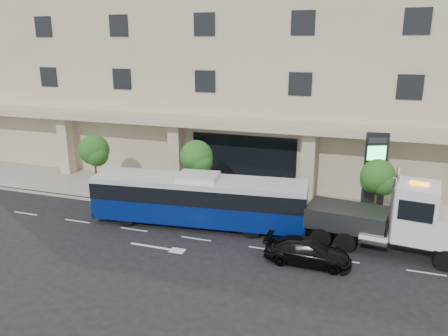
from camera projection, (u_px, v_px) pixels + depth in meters
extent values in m
plane|color=black|center=(206.00, 229.00, 26.12)|extent=(120.00, 120.00, 0.00)
cube|color=gray|center=(231.00, 200.00, 30.66)|extent=(120.00, 6.00, 0.15)
cube|color=gray|center=(217.00, 215.00, 27.93)|extent=(120.00, 0.30, 0.15)
cube|color=tan|center=(269.00, 52.00, 37.51)|extent=(60.00, 15.00, 20.00)
cube|color=tan|center=(239.00, 124.00, 30.90)|extent=(60.00, 2.80, 0.50)
cube|color=black|center=(243.00, 161.00, 32.80)|extent=(8.00, 0.12, 4.00)
cube|color=tan|center=(66.00, 145.00, 36.23)|extent=(0.90, 0.90, 4.90)
cube|color=tan|center=(176.00, 154.00, 33.15)|extent=(0.90, 0.90, 4.90)
cube|color=tan|center=(308.00, 165.00, 30.07)|extent=(0.90, 0.90, 4.90)
cylinder|color=#422B19|center=(96.00, 173.00, 32.06)|extent=(0.14, 0.14, 2.80)
sphere|color=#164D1A|center=(94.00, 150.00, 31.59)|extent=(2.20, 2.20, 2.20)
sphere|color=#164D1A|center=(97.00, 155.00, 31.39)|extent=(1.65, 1.65, 1.65)
sphere|color=#164D1A|center=(93.00, 154.00, 31.97)|extent=(1.54, 1.54, 1.54)
cylinder|color=#422B19|center=(197.00, 182.00, 29.58)|extent=(0.14, 0.14, 2.94)
sphere|color=#164D1A|center=(196.00, 156.00, 29.08)|extent=(2.20, 2.20, 2.20)
sphere|color=#164D1A|center=(200.00, 162.00, 28.88)|extent=(1.65, 1.65, 1.65)
sphere|color=#164D1A|center=(193.00, 161.00, 29.47)|extent=(1.54, 1.54, 1.54)
cylinder|color=#422B19|center=(375.00, 203.00, 26.06)|extent=(0.14, 0.14, 2.73)
sphere|color=#164D1A|center=(378.00, 176.00, 25.61)|extent=(2.00, 2.00, 2.00)
sphere|color=#164D1A|center=(384.00, 183.00, 25.40)|extent=(1.50, 1.50, 1.50)
sphere|color=#164D1A|center=(372.00, 181.00, 25.99)|extent=(1.40, 1.40, 1.40)
cylinder|color=black|center=(126.00, 217.00, 26.41)|extent=(1.10, 0.43, 1.07)
cylinder|color=black|center=(141.00, 205.00, 28.52)|extent=(1.10, 0.43, 1.07)
cylinder|color=black|center=(251.00, 229.00, 24.78)|extent=(1.10, 0.43, 1.07)
cylinder|color=black|center=(257.00, 214.00, 26.89)|extent=(1.10, 0.43, 1.07)
cube|color=#05165C|center=(199.00, 209.00, 26.42)|extent=(13.05, 4.00, 1.28)
cube|color=black|center=(198.00, 192.00, 26.12)|extent=(13.06, 4.04, 0.96)
cube|color=silver|center=(198.00, 181.00, 25.94)|extent=(13.05, 4.00, 0.32)
cube|color=silver|center=(198.00, 176.00, 25.85)|extent=(2.52, 1.95, 0.32)
cube|color=#2D3033|center=(103.00, 209.00, 27.92)|extent=(0.42, 2.68, 0.32)
cube|color=#2D3033|center=(305.00, 227.00, 25.22)|extent=(0.42, 2.68, 0.32)
cube|color=#2D3033|center=(387.00, 237.00, 23.15)|extent=(8.54, 2.02, 0.40)
cube|color=silver|center=(416.00, 211.00, 22.18)|extent=(2.28, 2.72, 2.89)
cube|color=black|center=(438.00, 206.00, 21.67)|extent=(0.37, 2.19, 1.20)
cylinder|color=silver|center=(391.00, 211.00, 21.62)|extent=(0.20, 0.20, 3.39)
cylinder|color=silver|center=(395.00, 197.00, 23.52)|extent=(0.20, 0.20, 3.39)
cube|color=#2D3033|center=(347.00, 217.00, 23.84)|extent=(4.45, 2.89, 1.10)
cube|color=#2D3033|center=(303.00, 220.00, 25.00)|extent=(1.62, 0.47, 0.22)
cube|color=#2D3033|center=(293.00, 224.00, 25.36)|extent=(0.47, 1.81, 0.18)
cube|color=orange|center=(420.00, 184.00, 21.77)|extent=(0.93, 0.46, 0.14)
cylinder|color=black|center=(446.00, 260.00, 21.13)|extent=(1.13, 0.45, 1.10)
cylinder|color=black|center=(445.00, 243.00, 22.95)|extent=(1.13, 0.45, 1.10)
cylinder|color=black|center=(345.00, 242.00, 23.12)|extent=(1.13, 0.45, 1.10)
cylinder|color=black|center=(352.00, 227.00, 24.94)|extent=(1.13, 0.45, 1.10)
cylinder|color=black|center=(321.00, 237.00, 23.67)|extent=(1.13, 0.45, 1.10)
cylinder|color=black|center=(330.00, 224.00, 25.48)|extent=(1.13, 0.45, 1.10)
imported|color=black|center=(308.00, 252.00, 21.85)|extent=(4.35, 1.82, 1.26)
cube|color=black|center=(374.00, 174.00, 27.36)|extent=(1.39, 0.92, 5.30)
cube|color=#27EB69|center=(377.00, 153.00, 26.75)|extent=(1.08, 0.50, 0.88)
cube|color=silver|center=(375.00, 170.00, 27.04)|extent=(1.08, 0.50, 0.53)
cube|color=#262628|center=(378.00, 140.00, 26.53)|extent=(1.08, 0.50, 0.35)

